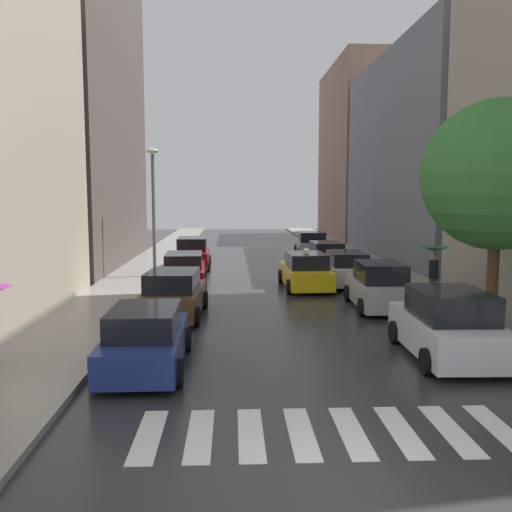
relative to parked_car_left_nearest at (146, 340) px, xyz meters
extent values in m
cube|color=#2B2B2E|center=(3.77, 18.01, -0.75)|extent=(28.00, 72.00, 0.04)
cube|color=gray|center=(-2.73, 18.01, -0.65)|extent=(3.00, 72.00, 0.15)
cube|color=gray|center=(10.27, 18.01, -0.65)|extent=(3.00, 72.00, 0.15)
cube|color=silver|center=(0.62, -3.77, -0.72)|extent=(0.45, 2.20, 0.01)
cube|color=silver|center=(1.52, -3.77, -0.72)|extent=(0.45, 2.20, 0.01)
cube|color=silver|center=(2.42, -3.77, -0.72)|extent=(0.45, 2.20, 0.01)
cube|color=silver|center=(3.32, -3.77, -0.72)|extent=(0.45, 2.20, 0.01)
cube|color=silver|center=(4.22, -3.77, -0.72)|extent=(0.45, 2.20, 0.01)
cube|color=silver|center=(5.12, -3.77, -0.72)|extent=(0.45, 2.20, 0.01)
cube|color=silver|center=(6.02, -3.77, -0.72)|extent=(0.45, 2.20, 0.01)
cube|color=silver|center=(6.92, -3.77, -0.72)|extent=(0.45, 2.20, 0.01)
cube|color=#564C47|center=(-7.23, 20.03, 10.31)|extent=(6.00, 15.93, 22.07)
cube|color=slate|center=(14.77, 22.28, 5.88)|extent=(6.00, 19.68, 13.21)
cube|color=#8C6B56|center=(14.77, 40.59, 7.57)|extent=(6.00, 14.97, 16.60)
cube|color=navy|center=(0.00, 0.06, -0.18)|extent=(1.82, 4.25, 0.75)
cube|color=black|center=(0.00, -0.15, 0.51)|extent=(1.59, 2.34, 0.62)
cylinder|color=black|center=(-0.90, 1.44, -0.41)|extent=(0.23, 0.64, 0.64)
cylinder|color=black|center=(0.87, 1.46, -0.41)|extent=(0.23, 0.64, 0.64)
cylinder|color=black|center=(-0.87, -1.35, -0.41)|extent=(0.23, 0.64, 0.64)
cylinder|color=black|center=(0.90, -1.33, -0.41)|extent=(0.23, 0.64, 0.64)
cube|color=brown|center=(0.06, 5.76, -0.15)|extent=(2.06, 4.34, 0.80)
cube|color=black|center=(0.06, 5.54, 0.58)|extent=(1.75, 2.42, 0.66)
cylinder|color=black|center=(-0.81, 7.21, -0.41)|extent=(0.25, 0.65, 0.64)
cylinder|color=black|center=(1.06, 7.12, -0.41)|extent=(0.25, 0.65, 0.64)
cylinder|color=black|center=(-0.93, 4.39, -0.41)|extent=(0.25, 0.65, 0.64)
cylinder|color=black|center=(0.94, 4.31, -0.41)|extent=(0.25, 0.65, 0.64)
cube|color=maroon|center=(-0.12, 12.20, -0.17)|extent=(2.06, 4.78, 0.76)
cube|color=black|center=(-0.11, 11.96, 0.52)|extent=(1.75, 2.66, 0.62)
cylinder|color=black|center=(-1.11, 13.71, -0.41)|extent=(0.25, 0.65, 0.64)
cylinder|color=black|center=(0.74, 13.79, -0.41)|extent=(0.25, 0.65, 0.64)
cylinder|color=black|center=(-0.98, 10.61, -0.41)|extent=(0.25, 0.65, 0.64)
cylinder|color=black|center=(0.88, 10.69, -0.41)|extent=(0.25, 0.65, 0.64)
cube|color=maroon|center=(-0.15, 18.09, -0.10)|extent=(1.88, 4.29, 0.90)
cube|color=black|center=(-0.15, 17.87, 0.71)|extent=(1.63, 2.37, 0.73)
cylinder|color=black|center=(-1.08, 19.47, -0.41)|extent=(0.23, 0.64, 0.64)
cylinder|color=black|center=(0.73, 19.51, -0.41)|extent=(0.23, 0.64, 0.64)
cylinder|color=black|center=(-1.03, 16.67, -0.41)|extent=(0.23, 0.64, 0.64)
cylinder|color=black|center=(0.78, 16.70, -0.41)|extent=(0.23, 0.64, 0.64)
cube|color=silver|center=(7.67, 0.62, -0.10)|extent=(2.03, 4.24, 0.90)
cube|color=black|center=(7.67, 0.41, 0.71)|extent=(1.75, 2.34, 0.74)
cylinder|color=black|center=(6.74, 2.03, -0.41)|extent=(0.23, 0.64, 0.64)
cylinder|color=black|center=(8.67, 1.98, -0.41)|extent=(0.23, 0.64, 0.64)
cylinder|color=black|center=(6.68, -0.74, -0.41)|extent=(0.23, 0.64, 0.64)
cylinder|color=black|center=(8.61, -0.78, -0.41)|extent=(0.23, 0.64, 0.64)
cube|color=#B2B7BF|center=(7.56, 6.82, -0.12)|extent=(1.92, 4.16, 0.86)
cube|color=black|center=(7.56, 6.62, 0.67)|extent=(1.64, 2.31, 0.71)
cylinder|color=black|center=(6.71, 8.21, -0.41)|extent=(0.24, 0.65, 0.64)
cylinder|color=black|center=(8.50, 8.15, -0.41)|extent=(0.24, 0.65, 0.64)
cylinder|color=black|center=(6.63, 5.50, -0.41)|extent=(0.24, 0.65, 0.64)
cylinder|color=black|center=(8.41, 5.44, -0.41)|extent=(0.24, 0.65, 0.64)
cube|color=silver|center=(7.49, 12.40, -0.17)|extent=(1.92, 4.65, 0.76)
cube|color=black|center=(7.49, 12.17, 0.53)|extent=(1.66, 2.57, 0.63)
cylinder|color=black|center=(6.62, 13.94, -0.41)|extent=(0.23, 0.64, 0.64)
cylinder|color=black|center=(8.44, 13.90, -0.41)|extent=(0.23, 0.64, 0.64)
cylinder|color=black|center=(6.55, 10.90, -0.41)|extent=(0.23, 0.64, 0.64)
cylinder|color=black|center=(8.37, 10.86, -0.41)|extent=(0.23, 0.64, 0.64)
cube|color=maroon|center=(7.50, 18.03, -0.18)|extent=(1.93, 4.44, 0.75)
cube|color=black|center=(7.51, 17.81, 0.50)|extent=(1.67, 2.46, 0.61)
cylinder|color=black|center=(6.55, 19.46, -0.41)|extent=(0.23, 0.64, 0.64)
cylinder|color=black|center=(8.40, 19.50, -0.41)|extent=(0.23, 0.64, 0.64)
cylinder|color=black|center=(6.61, 16.55, -0.41)|extent=(0.23, 0.64, 0.64)
cylinder|color=black|center=(8.45, 16.59, -0.41)|extent=(0.23, 0.64, 0.64)
cube|color=#B2B7BF|center=(7.61, 24.41, -0.14)|extent=(2.14, 4.27, 0.83)
cube|color=black|center=(7.60, 24.20, 0.62)|extent=(1.82, 2.38, 0.68)
cylinder|color=black|center=(6.70, 25.83, -0.41)|extent=(0.25, 0.65, 0.64)
cylinder|color=black|center=(8.64, 25.74, -0.41)|extent=(0.25, 0.65, 0.64)
cylinder|color=black|center=(6.57, 23.08, -0.41)|extent=(0.25, 0.65, 0.64)
cylinder|color=black|center=(8.51, 22.99, -0.41)|extent=(0.25, 0.65, 0.64)
cube|color=yellow|center=(5.43, 11.38, -0.15)|extent=(1.99, 4.57, 0.80)
cube|color=black|center=(5.43, 11.15, 0.57)|extent=(1.70, 2.53, 0.65)
cube|color=#F2EDCC|center=(5.43, 11.15, 0.99)|extent=(0.21, 0.37, 0.18)
cylinder|color=black|center=(4.45, 12.84, -0.41)|extent=(0.24, 0.65, 0.64)
cylinder|color=black|center=(6.30, 12.90, -0.41)|extent=(0.24, 0.65, 0.64)
cylinder|color=black|center=(4.55, 9.86, -0.41)|extent=(0.24, 0.65, 0.64)
cylinder|color=black|center=(6.40, 9.92, -0.41)|extent=(0.24, 0.65, 0.64)
cylinder|color=brown|center=(9.83, 7.38, -0.14)|extent=(0.28, 0.28, 0.88)
cylinder|color=black|center=(9.83, 7.38, 0.65)|extent=(0.36, 0.36, 0.69)
sphere|color=tan|center=(9.83, 7.38, 1.13)|extent=(0.27, 0.27, 0.27)
cone|color=#19723F|center=(9.83, 7.38, 1.43)|extent=(1.18, 1.18, 0.20)
cylinder|color=#333338|center=(9.83, 7.38, 1.04)|extent=(0.02, 0.02, 0.78)
cylinder|color=#513823|center=(10.27, 3.55, 0.77)|extent=(0.36, 0.36, 2.70)
sphere|color=#367732|center=(10.27, 3.55, 4.10)|extent=(4.64, 4.64, 4.64)
cylinder|color=#595B60|center=(-1.78, 14.33, 2.45)|extent=(0.16, 0.16, 6.06)
ellipsoid|color=beige|center=(-1.78, 14.33, 5.63)|extent=(0.60, 0.28, 0.24)
camera|label=1|loc=(2.10, -13.01, 3.49)|focal=38.28mm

